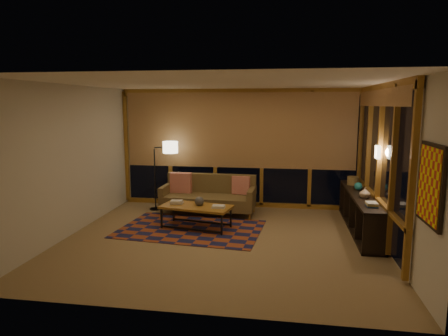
# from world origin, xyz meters

# --- Properties ---
(floor) EXTENTS (5.50, 5.00, 0.01)m
(floor) POSITION_xyz_m (0.00, 0.00, 0.00)
(floor) COLOR #977F4E
(floor) RESTS_ON ground
(ceiling) EXTENTS (5.50, 5.00, 0.01)m
(ceiling) POSITION_xyz_m (0.00, 0.00, 2.70)
(ceiling) COLOR white
(ceiling) RESTS_ON walls
(walls) EXTENTS (5.51, 5.01, 2.70)m
(walls) POSITION_xyz_m (0.00, 0.00, 1.35)
(walls) COLOR beige
(walls) RESTS_ON floor
(window_wall_back) EXTENTS (5.30, 0.16, 2.60)m
(window_wall_back) POSITION_xyz_m (0.00, 2.43, 1.35)
(window_wall_back) COLOR #905E27
(window_wall_back) RESTS_ON walls
(window_wall_right) EXTENTS (0.16, 3.70, 2.60)m
(window_wall_right) POSITION_xyz_m (2.68, 0.60, 1.35)
(window_wall_right) COLOR #905E27
(window_wall_right) RESTS_ON walls
(wall_art) EXTENTS (0.06, 0.74, 0.94)m
(wall_art) POSITION_xyz_m (2.71, -1.85, 1.45)
(wall_art) COLOR red
(wall_art) RESTS_ON walls
(wall_sconce) EXTENTS (0.12, 0.18, 0.22)m
(wall_sconce) POSITION_xyz_m (2.62, 0.45, 1.55)
(wall_sconce) COLOR #F8ECBF
(wall_sconce) RESTS_ON walls
(sofa) EXTENTS (2.02, 0.88, 0.82)m
(sofa) POSITION_xyz_m (-0.56, 1.67, 0.41)
(sofa) COLOR brown
(sofa) RESTS_ON floor
(pillow_left) EXTENTS (0.47, 0.17, 0.47)m
(pillow_left) POSITION_xyz_m (-1.21, 1.84, 0.64)
(pillow_left) COLOR red
(pillow_left) RESTS_ON sofa
(pillow_right) EXTENTS (0.41, 0.19, 0.39)m
(pillow_right) POSITION_xyz_m (0.13, 1.86, 0.60)
(pillow_right) COLOR red
(pillow_right) RESTS_ON sofa
(area_rug) EXTENTS (2.79, 1.99, 0.01)m
(area_rug) POSITION_xyz_m (-0.68, 0.53, 0.01)
(area_rug) COLOR brown
(area_rug) RESTS_ON floor
(coffee_table) EXTENTS (1.42, 0.85, 0.44)m
(coffee_table) POSITION_xyz_m (-0.59, 0.61, 0.22)
(coffee_table) COLOR #905E27
(coffee_table) RESTS_ON floor
(book_stack_a) EXTENTS (0.24, 0.19, 0.07)m
(book_stack_a) POSITION_xyz_m (-0.99, 0.71, 0.48)
(book_stack_a) COLOR silver
(book_stack_a) RESTS_ON coffee_table
(book_stack_b) EXTENTS (0.24, 0.20, 0.05)m
(book_stack_b) POSITION_xyz_m (-0.14, 0.53, 0.47)
(book_stack_b) COLOR silver
(book_stack_b) RESTS_ON coffee_table
(ceramic_pot) EXTENTS (0.22, 0.22, 0.18)m
(ceramic_pot) POSITION_xyz_m (-0.53, 0.64, 0.53)
(ceramic_pot) COLOR black
(ceramic_pot) RESTS_ON coffee_table
(floor_lamp) EXTENTS (0.60, 0.51, 1.55)m
(floor_lamp) POSITION_xyz_m (-1.81, 1.83, 0.77)
(floor_lamp) COLOR black
(floor_lamp) RESTS_ON floor
(bookshelf) EXTENTS (0.40, 2.79, 0.70)m
(bookshelf) POSITION_xyz_m (2.49, 1.00, 0.35)
(bookshelf) COLOR #31241A
(bookshelf) RESTS_ON floor
(basket) EXTENTS (0.29, 0.29, 0.17)m
(basket) POSITION_xyz_m (2.47, 1.87, 0.78)
(basket) COLOR olive
(basket) RESTS_ON bookshelf
(teal_bowl) EXTENTS (0.17, 0.17, 0.16)m
(teal_bowl) POSITION_xyz_m (2.49, 1.33, 0.77)
(teal_bowl) COLOR teal
(teal_bowl) RESTS_ON bookshelf
(vase) EXTENTS (0.21, 0.21, 0.19)m
(vase) POSITION_xyz_m (2.49, 0.66, 0.79)
(vase) COLOR tan
(vase) RESTS_ON bookshelf
(shelf_book_stack) EXTENTS (0.23, 0.28, 0.07)m
(shelf_book_stack) POSITION_xyz_m (2.49, 0.05, 0.73)
(shelf_book_stack) COLOR silver
(shelf_book_stack) RESTS_ON bookshelf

